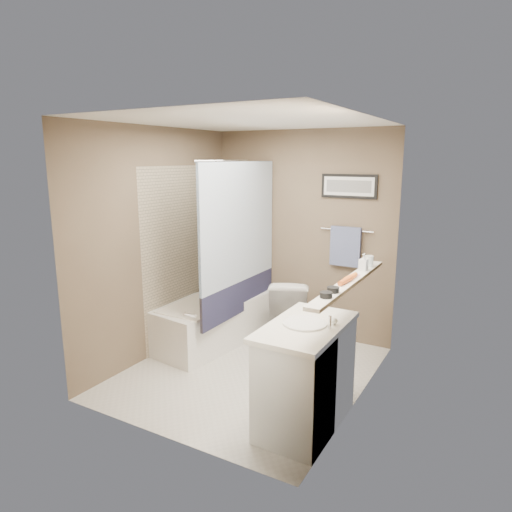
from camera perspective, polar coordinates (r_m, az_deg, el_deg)
The scene contains 34 objects.
ground at distance 4.68m, azimuth -0.93°, elevation -14.25°, with size 2.50×2.50×0.00m, color beige.
ceiling at distance 4.20m, azimuth -1.05°, elevation 16.25°, with size 2.20×2.50×0.04m, color white.
wall_back at distance 5.36m, azimuth 5.68°, elevation 2.64°, with size 2.20×0.04×2.40m, color brown.
wall_front at distance 3.31m, azimuth -11.83°, elevation -3.55°, with size 2.20×0.04×2.40m, color brown.
wall_left at distance 4.91m, azimuth -11.94°, elevation 1.55°, with size 0.04×2.50×2.40m, color brown.
wall_right at distance 3.86m, azimuth 12.99°, elevation -1.34°, with size 0.04×2.50×2.40m, color brown.
tile_surround at distance 5.33m, azimuth -8.42°, elevation 0.33°, with size 0.02×1.55×2.00m, color tan.
curtain_rod at distance 4.82m, azimuth -2.15°, elevation 11.79°, with size 0.02×0.02×1.55m, color silver.
curtain_upper at distance 4.87m, azimuth -2.09°, elevation 4.12°, with size 0.03×1.45×1.28m, color silver.
curtain_lower at distance 5.05m, azimuth -2.01°, elevation -5.13°, with size 0.03×1.45×0.36m, color #22223F.
mirror at distance 3.64m, azimuth 12.77°, elevation 4.59°, with size 0.02×1.60×1.00m, color silver.
shelf at distance 3.76m, azimuth 11.60°, elevation -3.22°, with size 0.12×1.60×0.03m, color silver.
towel_bar at distance 5.14m, azimuth 11.26°, elevation 3.18°, with size 0.02×0.02×0.60m, color silver.
towel at distance 5.15m, azimuth 11.11°, elevation 1.18°, with size 0.34×0.05×0.44m, color #7F8DB9.
art_frame at distance 5.10m, azimuth 11.55°, elevation 8.54°, with size 0.62×0.03×0.26m, color black.
art_mat at distance 5.09m, azimuth 11.50°, elevation 8.53°, with size 0.56×0.00×0.20m, color white.
art_image at distance 5.09m, azimuth 11.49°, elevation 8.53°, with size 0.50×0.00×0.13m, color #595959.
door at distance 3.04m, azimuth -3.88°, elevation -8.68°, with size 0.80×0.02×2.00m, color silver.
door_handle at distance 3.26m, azimuth -8.27°, elevation -7.32°, with size 0.02×0.02×0.10m, color silver.
bathtub at distance 5.32m, azimuth -5.38°, elevation -8.02°, with size 0.70×1.50×0.50m, color white.
tub_rim at distance 5.24m, azimuth -5.43°, elevation -5.45°, with size 0.56×1.36×0.02m, color white.
toilet at distance 5.26m, azimuth 4.25°, elevation -6.74°, with size 0.43×0.75×0.76m, color silver.
vanity at distance 3.70m, azimuth 6.25°, elevation -14.90°, with size 0.50×0.90×0.80m, color silver.
countertop at distance 3.54m, azimuth 6.25°, elevation -8.80°, with size 0.54×0.96×0.04m, color silver.
sink_basin at distance 3.53m, azimuth 6.11°, elevation -8.35°, with size 0.34×0.34×0.01m, color silver.
faucet_spout at distance 3.45m, azimuth 9.21°, elevation -8.20°, with size 0.02×0.02×0.10m, color silver.
faucet_knob at distance 3.54m, azimuth 9.77°, elevation -8.00°, with size 0.05×0.05×0.05m, color white.
candle_bowl_near at distance 3.27m, azimuth 8.74°, elevation -4.81°, with size 0.09×0.09×0.04m, color black.
candle_bowl_far at distance 3.40m, azimuth 9.62°, elevation -4.17°, with size 0.09×0.09×0.04m, color black.
hair_brush_front at distance 3.66m, azimuth 11.13°, elevation -3.04°, with size 0.04×0.04×0.22m, color #C7531C.
hair_brush_back at distance 3.77m, azimuth 11.71°, elevation -2.61°, with size 0.04×0.04×0.22m, color orange.
pink_comb at distance 3.88m, azimuth 12.21°, elevation -2.49°, with size 0.03×0.16×0.01m, color pink.
glass_jar at distance 4.25m, azimuth 13.92°, elevation -0.63°, with size 0.08×0.08×0.10m, color silver.
soap_bottle at distance 4.09m, azimuth 13.30°, elevation -0.74°, with size 0.07×0.07×0.15m, color #999999.
Camera 1 is at (2.12, -3.61, 2.08)m, focal length 32.00 mm.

